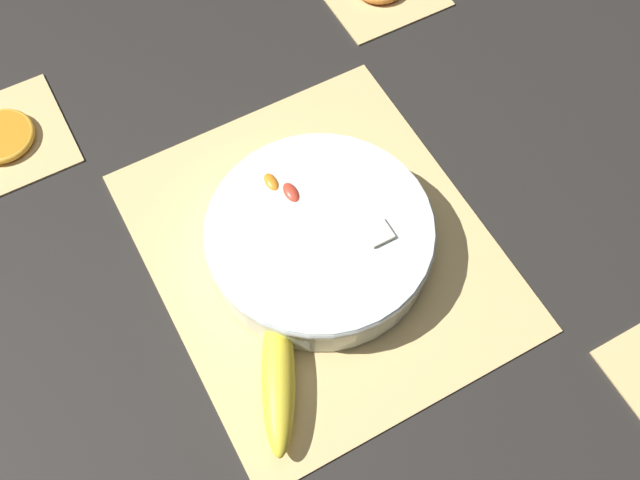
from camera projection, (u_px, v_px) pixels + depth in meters
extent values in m
plane|color=black|center=(320.00, 251.00, 0.94)|extent=(6.00, 6.00, 0.00)
cube|color=#D6B775|center=(320.00, 250.00, 0.93)|extent=(0.47, 0.40, 0.01)
cube|color=#4C381E|center=(264.00, 158.00, 1.00)|extent=(0.01, 0.39, 0.00)
cube|color=#4C381E|center=(291.00, 202.00, 0.96)|extent=(0.01, 0.39, 0.00)
cube|color=#4C381E|center=(320.00, 249.00, 0.93)|extent=(0.01, 0.39, 0.00)
cube|color=#4C381E|center=(351.00, 299.00, 0.90)|extent=(0.01, 0.39, 0.00)
cube|color=#4C381E|center=(384.00, 353.00, 0.87)|extent=(0.01, 0.39, 0.00)
cube|color=#D6B775|center=(3.00, 140.00, 1.01)|extent=(0.17, 0.17, 0.01)
cube|color=#4C381E|center=(9.00, 154.00, 1.00)|extent=(0.00, 0.17, 0.00)
cylinder|color=silver|center=(320.00, 238.00, 0.91)|extent=(0.27, 0.27, 0.06)
torus|color=silver|center=(320.00, 229.00, 0.89)|extent=(0.28, 0.28, 0.01)
cylinder|color=#F4EABC|center=(301.00, 277.00, 0.88)|extent=(0.03, 0.03, 0.01)
cylinder|color=#F4EABC|center=(328.00, 260.00, 0.90)|extent=(0.03, 0.03, 0.01)
cylinder|color=#F4EABC|center=(404.00, 218.00, 0.94)|extent=(0.03, 0.03, 0.01)
cylinder|color=#F4EABC|center=(239.00, 271.00, 0.89)|extent=(0.03, 0.03, 0.01)
cylinder|color=#F4EABC|center=(229.00, 247.00, 0.88)|extent=(0.03, 0.03, 0.01)
cylinder|color=#F4EABC|center=(280.00, 227.00, 0.92)|extent=(0.03, 0.03, 0.01)
cube|color=#EFEACC|center=(378.00, 238.00, 0.89)|extent=(0.03, 0.03, 0.03)
cube|color=#EFEACC|center=(324.00, 280.00, 0.87)|extent=(0.02, 0.02, 0.02)
cube|color=#EFEACC|center=(370.00, 194.00, 0.93)|extent=(0.02, 0.02, 0.02)
cube|color=#EFEACC|center=(247.00, 229.00, 0.93)|extent=(0.02, 0.02, 0.02)
cube|color=#EFEACC|center=(305.00, 179.00, 0.96)|extent=(0.03, 0.03, 0.03)
cube|color=#EFEACC|center=(317.00, 232.00, 0.90)|extent=(0.03, 0.03, 0.03)
cube|color=#EFEACC|center=(265.00, 295.00, 0.86)|extent=(0.03, 0.03, 0.03)
cube|color=#EFEACC|center=(253.00, 196.00, 0.95)|extent=(0.02, 0.02, 0.02)
ellipsoid|color=red|center=(293.00, 242.00, 0.92)|extent=(0.03, 0.01, 0.01)
ellipsoid|color=red|center=(327.00, 168.00, 0.97)|extent=(0.02, 0.01, 0.01)
ellipsoid|color=orange|center=(350.00, 317.00, 0.85)|extent=(0.03, 0.01, 0.01)
ellipsoid|color=orange|center=(272.00, 183.00, 0.91)|extent=(0.03, 0.02, 0.01)
ellipsoid|color=red|center=(291.00, 194.00, 0.91)|extent=(0.03, 0.02, 0.02)
ellipsoid|color=orange|center=(389.00, 279.00, 0.88)|extent=(0.04, 0.02, 0.02)
ellipsoid|color=red|center=(352.00, 197.00, 0.91)|extent=(0.03, 0.01, 0.01)
ellipsoid|color=orange|center=(274.00, 199.00, 0.94)|extent=(0.03, 0.01, 0.01)
ellipsoid|color=yellow|center=(278.00, 376.00, 0.83)|extent=(0.18, 0.11, 0.04)
sphere|color=#473819|center=(277.00, 306.00, 0.87)|extent=(0.02, 0.02, 0.02)
cylinder|color=orange|center=(1.00, 136.00, 1.01)|extent=(0.08, 0.08, 0.01)
torus|color=#F4A82D|center=(1.00, 136.00, 1.01)|extent=(0.09, 0.09, 0.01)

